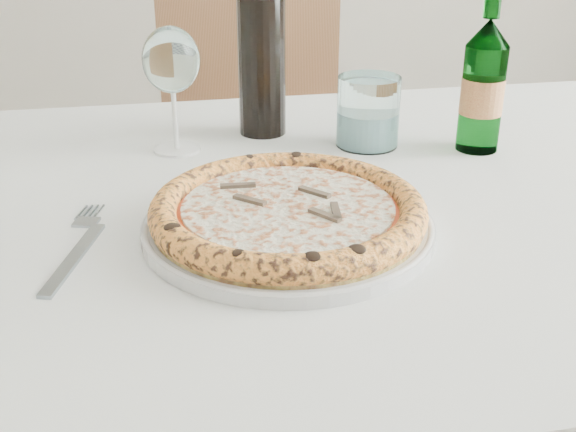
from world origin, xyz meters
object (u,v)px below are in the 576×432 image
at_px(dining_table, 280,258).
at_px(wine_glass, 171,63).
at_px(plate, 288,225).
at_px(tumbler, 368,116).
at_px(chair_far, 252,155).
at_px(wine_bottle, 262,52).
at_px(beer_bottle, 483,86).
at_px(pizza, 288,211).

relative_size(dining_table, wine_glass, 8.98).
relative_size(plate, tumbler, 3.16).
relative_size(chair_far, wine_bottle, 3.26).
height_order(plate, wine_bottle, wine_bottle).
distance_m(chair_far, wine_bottle, 0.62).
distance_m(dining_table, beer_bottle, 0.37).
bearing_deg(beer_bottle, tumbler, 167.46).
height_order(pizza, tumbler, tumbler).
xyz_separation_m(dining_table, beer_bottle, (0.30, 0.14, 0.18)).
xyz_separation_m(dining_table, tumbler, (0.14, 0.17, 0.13)).
distance_m(dining_table, chair_far, 0.77).
bearing_deg(pizza, plate, -32.01).
height_order(pizza, wine_bottle, wine_bottle).
bearing_deg(beer_bottle, wine_glass, 174.83).
relative_size(pizza, beer_bottle, 1.30).
xyz_separation_m(plate, beer_bottle, (0.30, 0.24, 0.08)).
bearing_deg(chair_far, pizza, -90.50).
xyz_separation_m(tumbler, wine_bottle, (-0.15, 0.07, 0.08)).
height_order(pizza, beer_bottle, beer_bottle).
bearing_deg(chair_far, dining_table, -90.56).
bearing_deg(pizza, wine_bottle, 90.26).
xyz_separation_m(plate, wine_bottle, (-0.00, 0.35, 0.11)).
xyz_separation_m(dining_table, chair_far, (0.01, 0.76, -0.14)).
height_order(chair_far, pizza, chair_far).
bearing_deg(plate, wine_bottle, 90.26).
distance_m(pizza, wine_glass, 0.32).
height_order(chair_far, plate, chair_far).
xyz_separation_m(chair_far, plate, (-0.01, -0.86, 0.23)).
bearing_deg(plate, beer_bottle, 39.10).
bearing_deg(wine_bottle, tumbler, -26.75).
bearing_deg(wine_bottle, pizza, -89.74).
height_order(dining_table, wine_bottle, wine_bottle).
height_order(beer_bottle, wine_bottle, wine_bottle).
relative_size(chair_far, pizza, 3.12).
relative_size(tumbler, wine_bottle, 0.35).
xyz_separation_m(plate, pizza, (-0.00, 0.00, 0.02)).
height_order(tumbler, wine_bottle, wine_bottle).
relative_size(dining_table, plate, 4.97).
xyz_separation_m(pizza, wine_glass, (-0.13, 0.28, 0.10)).
bearing_deg(plate, chair_far, 89.50).
bearing_deg(dining_table, wine_bottle, 90.36).
xyz_separation_m(chair_far, wine_bottle, (-0.01, -0.51, 0.35)).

